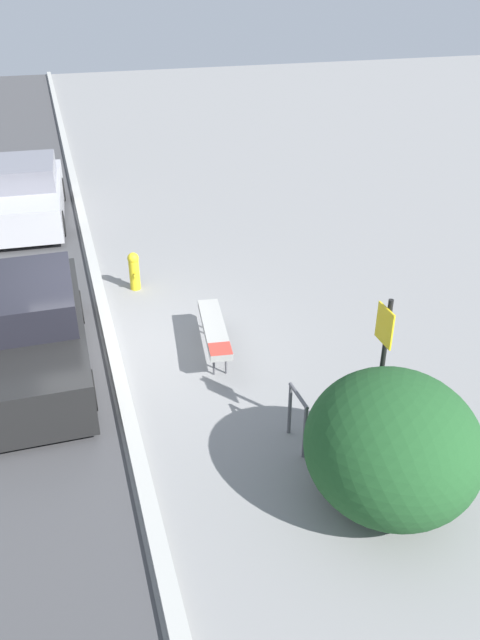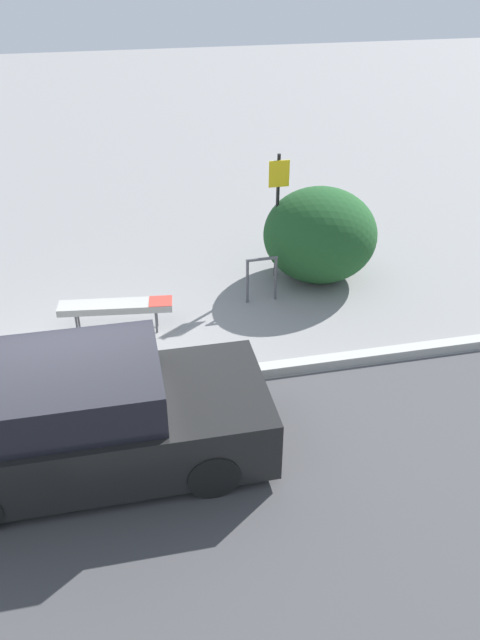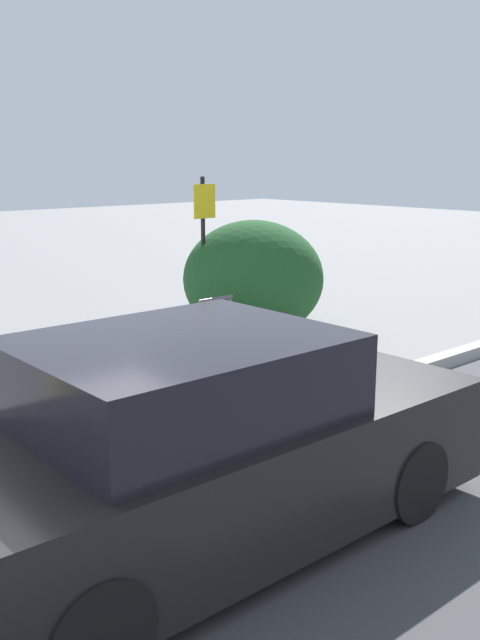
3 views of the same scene
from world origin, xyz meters
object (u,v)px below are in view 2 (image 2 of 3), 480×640
object	(u,v)px
bike_rack	(262,275)
sign_post	(278,206)
parked_car_near	(90,419)
bench	(116,307)

from	to	relation	value
bike_rack	sign_post	world-z (taller)	sign_post
bike_rack	sign_post	xyz separation A→B (m)	(0.48, 0.84, 0.88)
parked_car_near	bike_rack	bearing A→B (deg)	49.46
bike_rack	parked_car_near	size ratio (longest dim) A/B	0.20
bench	parked_car_near	size ratio (longest dim) A/B	0.44
bench	parked_car_near	bearing A→B (deg)	-91.02
bike_rack	parked_car_near	world-z (taller)	parked_car_near
bike_rack	sign_post	size ratio (longest dim) A/B	0.36
bike_rack	parked_car_near	distance (m)	4.42
bench	bike_rack	distance (m)	2.52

